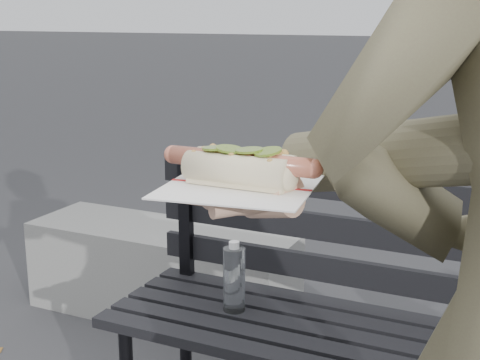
# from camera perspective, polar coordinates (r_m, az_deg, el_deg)

# --- Properties ---
(park_bench) EXTENTS (1.50, 0.44, 0.88)m
(park_bench) POSITION_cam_1_polar(r_m,az_deg,el_deg) (1.90, 11.42, -11.04)
(park_bench) COLOR black
(park_bench) RESTS_ON ground
(concrete_block) EXTENTS (1.20, 0.40, 0.40)m
(concrete_block) POSITION_cam_1_polar(r_m,az_deg,el_deg) (3.03, -6.66, -7.75)
(concrete_block) COLOR slate
(concrete_block) RESTS_ON ground
(held_hotdog) EXTENTS (0.63, 0.31, 0.20)m
(held_hotdog) POSITION_cam_1_polar(r_m,az_deg,el_deg) (0.86, 13.65, 1.77)
(held_hotdog) COLOR brown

